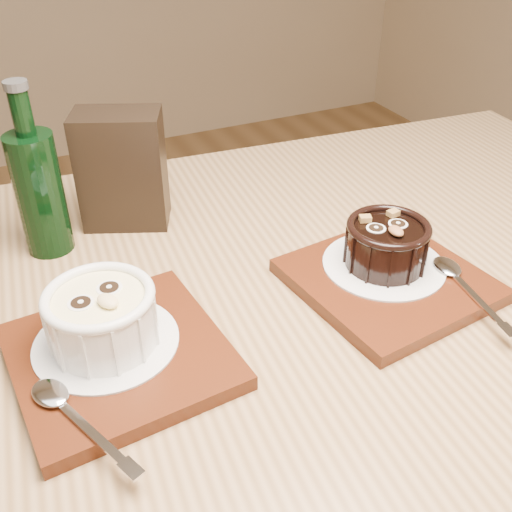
{
  "coord_description": "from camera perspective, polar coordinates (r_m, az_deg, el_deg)",
  "views": [
    {
      "loc": [
        0.04,
        -0.13,
        1.13
      ],
      "look_at": [
        0.24,
        0.3,
        0.81
      ],
      "focal_mm": 42.0,
      "sensor_mm": 36.0,
      "label": 1
    }
  ],
  "objects": [
    {
      "name": "table",
      "position": [
        0.65,
        -0.02,
        -12.56
      ],
      "size": [
        1.26,
        0.89,
        0.75
      ],
      "rotation": [
        0.0,
        0.0,
        -0.08
      ],
      "color": "brown",
      "rests_on": "ground"
    },
    {
      "name": "green_bottle",
      "position": [
        0.7,
        -19.96,
        5.99
      ],
      "size": [
        0.05,
        0.05,
        0.2
      ],
      "color": "black",
      "rests_on": "table"
    },
    {
      "name": "doily_left",
      "position": [
        0.56,
        -14.06,
        -7.94
      ],
      "size": [
        0.13,
        0.13,
        0.0
      ],
      "primitive_type": "cylinder",
      "color": "silver",
      "rests_on": "tray_left"
    },
    {
      "name": "condiment_stand",
      "position": [
        0.73,
        -12.63,
        8.03
      ],
      "size": [
        0.12,
        0.09,
        0.14
      ],
      "primitive_type": "cube",
      "rotation": [
        0.0,
        0.0,
        -0.4
      ],
      "color": "black",
      "rests_on": "table"
    },
    {
      "name": "spoon_right",
      "position": [
        0.64,
        19.33,
        -2.65
      ],
      "size": [
        0.05,
        0.14,
        0.01
      ],
      "primitive_type": null,
      "rotation": [
        0.0,
        0.0,
        -0.16
      ],
      "color": "silver",
      "rests_on": "tray_right"
    },
    {
      "name": "doily_right",
      "position": [
        0.65,
        12.06,
        -0.79
      ],
      "size": [
        0.13,
        0.13,
        0.0
      ],
      "primitive_type": "cylinder",
      "color": "silver",
      "rests_on": "tray_right"
    },
    {
      "name": "ramekin_white",
      "position": [
        0.54,
        -14.5,
        -5.48
      ],
      "size": [
        0.1,
        0.1,
        0.06
      ],
      "rotation": [
        0.0,
        0.0,
        0.38
      ],
      "color": "white",
      "rests_on": "doily_left"
    },
    {
      "name": "tray_right",
      "position": [
        0.64,
        12.42,
        -2.3
      ],
      "size": [
        0.2,
        0.2,
        0.01
      ],
      "primitive_type": "cube",
      "rotation": [
        0.0,
        0.0,
        0.12
      ],
      "color": "#4C1E0C",
      "rests_on": "table"
    },
    {
      "name": "spoon_left",
      "position": [
        0.5,
        -16.88,
        -14.35
      ],
      "size": [
        0.07,
        0.13,
        0.01
      ],
      "primitive_type": null,
      "rotation": [
        0.0,
        0.0,
        0.39
      ],
      "color": "silver",
      "rests_on": "tray_left"
    },
    {
      "name": "ramekin_dark",
      "position": [
        0.64,
        12.35,
        1.28
      ],
      "size": [
        0.09,
        0.09,
        0.05
      ],
      "rotation": [
        0.0,
        0.0,
        -0.09
      ],
      "color": "black",
      "rests_on": "doily_right"
    },
    {
      "name": "tray_left",
      "position": [
        0.55,
        -12.82,
        -9.31
      ],
      "size": [
        0.19,
        0.19,
        0.01
      ],
      "primitive_type": "cube",
      "rotation": [
        0.0,
        0.0,
        0.09
      ],
      "color": "#4C1E0C",
      "rests_on": "table"
    }
  ]
}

